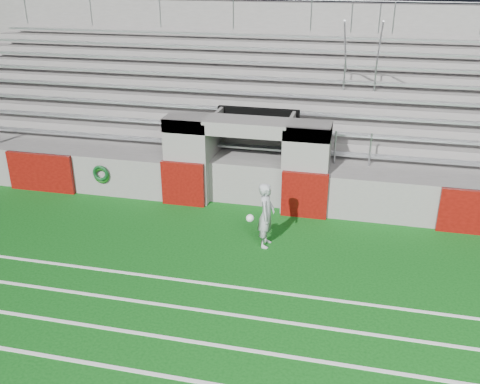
# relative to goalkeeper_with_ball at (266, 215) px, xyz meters

# --- Properties ---
(ground) EXTENTS (90.00, 90.00, 0.00)m
(ground) POSITION_rel_goalkeeper_with_ball_xyz_m (-1.04, -1.07, -0.86)
(ground) COLOR #0C4910
(ground) RESTS_ON ground
(stadium_structure) EXTENTS (26.00, 8.48, 5.42)m
(stadium_structure) POSITION_rel_goalkeeper_with_ball_xyz_m (-1.04, 6.90, 0.63)
(stadium_structure) COLOR slate
(stadium_structure) RESTS_ON ground
(goalkeeper_with_ball) EXTENTS (0.67, 0.73, 1.71)m
(goalkeeper_with_ball) POSITION_rel_goalkeeper_with_ball_xyz_m (0.00, 0.00, 0.00)
(goalkeeper_with_ball) COLOR #9DA1A6
(goalkeeper_with_ball) RESTS_ON ground
(hose_coil) EXTENTS (0.52, 0.15, 0.60)m
(hose_coil) POSITION_rel_goalkeeper_with_ball_xyz_m (-5.46, 1.86, -0.10)
(hose_coil) COLOR #0E470E
(hose_coil) RESTS_ON ground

